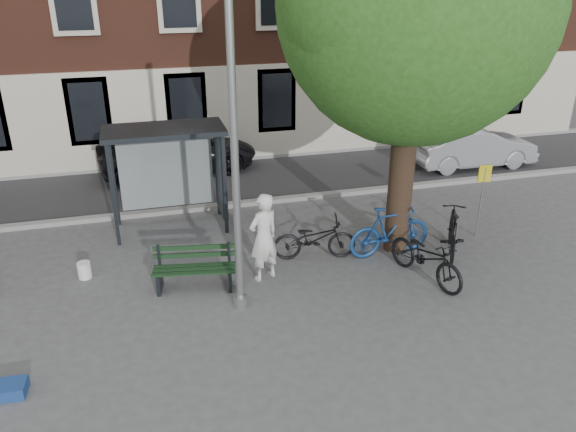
# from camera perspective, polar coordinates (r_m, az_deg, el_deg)

# --- Properties ---
(ground) EXTENTS (90.00, 90.00, 0.00)m
(ground) POSITION_cam_1_polar(r_m,az_deg,el_deg) (11.18, -4.82, -9.12)
(ground) COLOR #4C4C4F
(ground) RESTS_ON ground
(road) EXTENTS (40.00, 4.00, 0.01)m
(road) POSITION_cam_1_polar(r_m,az_deg,el_deg) (17.41, -9.16, 3.21)
(road) COLOR #28282B
(road) RESTS_ON ground
(curb_near) EXTENTS (40.00, 0.25, 0.12)m
(curb_near) POSITION_cam_1_polar(r_m,az_deg,el_deg) (15.54, -8.29, 0.89)
(curb_near) COLOR gray
(curb_near) RESTS_ON ground
(curb_far) EXTENTS (40.00, 0.25, 0.12)m
(curb_far) POSITION_cam_1_polar(r_m,az_deg,el_deg) (19.28, -9.88, 5.38)
(curb_far) COLOR gray
(curb_far) RESTS_ON ground
(lamppost) EXTENTS (0.28, 0.35, 6.11)m
(lamppost) POSITION_cam_1_polar(r_m,az_deg,el_deg) (9.94, -5.37, 4.46)
(lamppost) COLOR #9EA0A3
(lamppost) RESTS_ON ground
(bus_shelter) EXTENTS (2.85, 1.45, 2.62)m
(bus_shelter) POSITION_cam_1_polar(r_m,az_deg,el_deg) (14.02, -10.73, 6.24)
(bus_shelter) COLOR #1E2328
(bus_shelter) RESTS_ON ground
(painter) EXTENTS (0.83, 0.71, 1.93)m
(painter) POSITION_cam_1_polar(r_m,az_deg,el_deg) (11.64, -2.48, -2.16)
(painter) COLOR white
(painter) RESTS_ON ground
(bench) EXTENTS (1.73, 0.82, 0.86)m
(bench) POSITION_cam_1_polar(r_m,az_deg,el_deg) (11.72, -9.48, -5.45)
(bench) COLOR #1E2328
(bench) RESTS_ON ground
(bike_a) EXTENTS (1.96, 0.97, 0.98)m
(bike_a) POSITION_cam_1_polar(r_m,az_deg,el_deg) (12.65, 2.72, -2.31)
(bike_a) COLOR black
(bike_a) RESTS_ON ground
(bike_b) EXTENTS (2.05, 0.73, 1.21)m
(bike_b) POSITION_cam_1_polar(r_m,az_deg,el_deg) (12.97, 10.33, -1.45)
(bike_b) COLOR navy
(bike_b) RESTS_ON ground
(bike_c) EXTENTS (1.28, 2.17, 1.08)m
(bike_c) POSITION_cam_1_polar(r_m,az_deg,el_deg) (12.11, 13.88, -4.05)
(bike_c) COLOR black
(bike_c) RESTS_ON ground
(bike_d) EXTENTS (1.32, 1.87, 1.11)m
(bike_d) POSITION_cam_1_polar(r_m,az_deg,el_deg) (13.36, 16.39, -1.55)
(bike_d) COLOR black
(bike_d) RESTS_ON ground
(car_dark) EXTENTS (5.23, 2.86, 1.39)m
(car_dark) POSITION_cam_1_polar(r_m,az_deg,el_deg) (18.48, -11.09, 6.55)
(car_dark) COLOR black
(car_dark) RESTS_ON ground
(car_silver) EXTENTS (4.13, 1.50, 1.35)m
(car_silver) POSITION_cam_1_polar(r_m,az_deg,el_deg) (19.60, 18.28, 6.72)
(car_silver) COLOR #999BA1
(car_silver) RESTS_ON ground
(blue_crate) EXTENTS (0.57, 0.43, 0.20)m
(blue_crate) POSITION_cam_1_polar(r_m,az_deg,el_deg) (10.08, -26.60, -15.49)
(blue_crate) COLOR navy
(blue_crate) RESTS_ON ground
(bucket_c) EXTENTS (0.37, 0.37, 0.36)m
(bucket_c) POSITION_cam_1_polar(r_m,az_deg,el_deg) (12.76, -19.97, -5.19)
(bucket_c) COLOR white
(bucket_c) RESTS_ON ground
(notice_sign) EXTENTS (0.32, 0.07, 1.85)m
(notice_sign) POSITION_cam_1_polar(r_m,az_deg,el_deg) (14.13, 19.19, 2.90)
(notice_sign) COLOR #9EA0A3
(notice_sign) RESTS_ON ground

